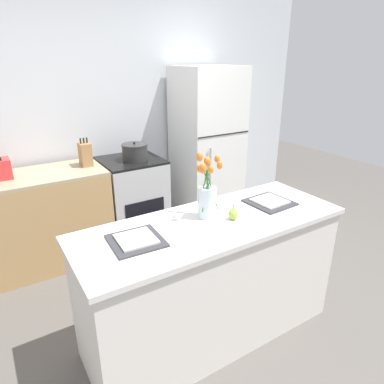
{
  "coord_description": "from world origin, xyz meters",
  "views": [
    {
      "loc": [
        -1.16,
        -1.6,
        1.9
      ],
      "look_at": [
        0.0,
        0.25,
        1.03
      ],
      "focal_mm": 32.0,
      "sensor_mm": 36.0,
      "label": 1
    }
  ],
  "objects_px": {
    "cooking_pot": "(135,152)",
    "knife_block": "(85,154)",
    "refrigerator": "(207,148)",
    "flower_vase": "(207,196)",
    "plate_setting_right": "(270,202)",
    "pear_figurine": "(233,214)",
    "stove_range": "(133,200)",
    "plate_setting_left": "(136,240)"
  },
  "relations": [
    {
      "from": "pear_figurine",
      "to": "refrigerator",
      "type": "bearing_deg",
      "value": 60.82
    },
    {
      "from": "plate_setting_right",
      "to": "flower_vase",
      "type": "bearing_deg",
      "value": 173.82
    },
    {
      "from": "flower_vase",
      "to": "plate_setting_right",
      "type": "bearing_deg",
      "value": -6.18
    },
    {
      "from": "flower_vase",
      "to": "pear_figurine",
      "type": "bearing_deg",
      "value": -45.23
    },
    {
      "from": "plate_setting_left",
      "to": "stove_range",
      "type": "bearing_deg",
      "value": 68.51
    },
    {
      "from": "flower_vase",
      "to": "knife_block",
      "type": "bearing_deg",
      "value": 102.79
    },
    {
      "from": "refrigerator",
      "to": "plate_setting_right",
      "type": "height_order",
      "value": "refrigerator"
    },
    {
      "from": "refrigerator",
      "to": "plate_setting_left",
      "type": "relative_size",
      "value": 5.85
    },
    {
      "from": "pear_figurine",
      "to": "plate_setting_right",
      "type": "xyz_separation_m",
      "value": [
        0.39,
        0.07,
        -0.03
      ]
    },
    {
      "from": "cooking_pot",
      "to": "stove_range",
      "type": "bearing_deg",
      "value": 116.33
    },
    {
      "from": "stove_range",
      "to": "pear_figurine",
      "type": "relative_size",
      "value": 8.63
    },
    {
      "from": "refrigerator",
      "to": "plate_setting_left",
      "type": "distance_m",
      "value": 2.23
    },
    {
      "from": "stove_range",
      "to": "flower_vase",
      "type": "bearing_deg",
      "value": -93.53
    },
    {
      "from": "plate_setting_left",
      "to": "cooking_pot",
      "type": "relative_size",
      "value": 1.18
    },
    {
      "from": "plate_setting_left",
      "to": "cooking_pot",
      "type": "xyz_separation_m",
      "value": [
        0.65,
        1.52,
        0.08
      ]
    },
    {
      "from": "refrigerator",
      "to": "knife_block",
      "type": "bearing_deg",
      "value": 179.03
    },
    {
      "from": "stove_range",
      "to": "flower_vase",
      "type": "height_order",
      "value": "flower_vase"
    },
    {
      "from": "plate_setting_right",
      "to": "cooking_pot",
      "type": "relative_size",
      "value": 1.18
    },
    {
      "from": "refrigerator",
      "to": "knife_block",
      "type": "relative_size",
      "value": 6.69
    },
    {
      "from": "stove_range",
      "to": "plate_setting_left",
      "type": "distance_m",
      "value": 1.76
    },
    {
      "from": "refrigerator",
      "to": "pear_figurine",
      "type": "xyz_separation_m",
      "value": [
        -0.92,
        -1.65,
        0.05
      ]
    },
    {
      "from": "stove_range",
      "to": "cooking_pot",
      "type": "distance_m",
      "value": 0.54
    },
    {
      "from": "cooking_pot",
      "to": "pear_figurine",
      "type": "bearing_deg",
      "value": -89.93
    },
    {
      "from": "refrigerator",
      "to": "pear_figurine",
      "type": "distance_m",
      "value": 1.89
    },
    {
      "from": "plate_setting_left",
      "to": "plate_setting_right",
      "type": "bearing_deg",
      "value": 0.0
    },
    {
      "from": "plate_setting_left",
      "to": "plate_setting_right",
      "type": "distance_m",
      "value": 1.04
    },
    {
      "from": "stove_range",
      "to": "knife_block",
      "type": "distance_m",
      "value": 0.72
    },
    {
      "from": "refrigerator",
      "to": "plate_setting_left",
      "type": "height_order",
      "value": "refrigerator"
    },
    {
      "from": "pear_figurine",
      "to": "plate_setting_left",
      "type": "distance_m",
      "value": 0.66
    },
    {
      "from": "plate_setting_right",
      "to": "knife_block",
      "type": "xyz_separation_m",
      "value": [
        -0.87,
        1.6,
        0.11
      ]
    },
    {
      "from": "pear_figurine",
      "to": "knife_block",
      "type": "bearing_deg",
      "value": 105.87
    },
    {
      "from": "refrigerator",
      "to": "knife_block",
      "type": "xyz_separation_m",
      "value": [
        -1.39,
        0.02,
        0.12
      ]
    },
    {
      "from": "plate_setting_right",
      "to": "refrigerator",
      "type": "bearing_deg",
      "value": 71.46
    },
    {
      "from": "stove_range",
      "to": "cooking_pot",
      "type": "relative_size",
      "value": 3.51
    },
    {
      "from": "stove_range",
      "to": "knife_block",
      "type": "xyz_separation_m",
      "value": [
        -0.44,
        0.02,
        0.57
      ]
    },
    {
      "from": "plate_setting_left",
      "to": "cooking_pot",
      "type": "bearing_deg",
      "value": 66.88
    },
    {
      "from": "pear_figurine",
      "to": "cooking_pot",
      "type": "relative_size",
      "value": 0.41
    },
    {
      "from": "cooking_pot",
      "to": "knife_block",
      "type": "xyz_separation_m",
      "value": [
        -0.47,
        0.08,
        0.03
      ]
    },
    {
      "from": "knife_block",
      "to": "plate_setting_left",
      "type": "bearing_deg",
      "value": -96.28
    },
    {
      "from": "refrigerator",
      "to": "plate_setting_right",
      "type": "relative_size",
      "value": 5.85
    },
    {
      "from": "knife_block",
      "to": "stove_range",
      "type": "bearing_deg",
      "value": -3.13
    },
    {
      "from": "refrigerator",
      "to": "cooking_pot",
      "type": "bearing_deg",
      "value": -176.42
    }
  ]
}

